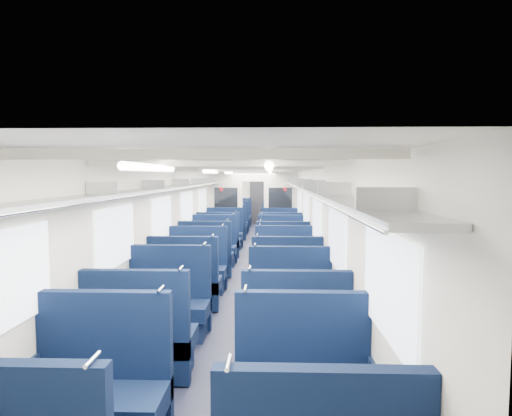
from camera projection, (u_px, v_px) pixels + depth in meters
The scene contains 39 objects.
floor at pixel (248, 264), 10.62m from camera, with size 2.80×18.00×0.01m, color black.
ceiling at pixel (248, 169), 10.44m from camera, with size 2.80×18.00×0.01m, color silver.
wall_left at pixel (191, 216), 10.58m from camera, with size 0.02×18.00×2.35m, color beige.
dado_left at pixel (192, 249), 10.64m from camera, with size 0.03×17.90×0.70m, color black.
wall_right at pixel (305, 217), 10.49m from camera, with size 0.02×18.00×2.35m, color beige.
dado_right at pixel (304, 250), 10.55m from camera, with size 0.03×17.90×0.70m, color black.
wall_far at pixel (258, 198), 19.50m from camera, with size 2.80×0.02×2.35m, color beige.
luggage_rack_left at pixel (198, 184), 10.51m from camera, with size 0.36×17.40×0.18m.
luggage_rack_right at pixel (297, 184), 10.43m from camera, with size 0.36×17.40×0.18m.
windows at pixel (247, 208), 10.06m from camera, with size 2.78×15.60×0.75m.
ceiling_fittings at pixel (247, 171), 10.19m from camera, with size 2.70×16.06×0.11m.
end_door at pixel (258, 202), 19.46m from camera, with size 0.75×0.06×2.00m, color black.
bulkhead at pixel (253, 205), 13.83m from camera, with size 2.80×0.10×2.35m.
seat_2 at pixel (99, 397), 3.49m from camera, with size 1.13×0.62×1.26m.
seat_3 at pixel (303, 398), 3.47m from camera, with size 1.13×0.62×1.26m.
seat_4 at pixel (141, 343), 4.60m from camera, with size 1.13×0.62×1.26m.
seat_5 at pixel (295, 344), 4.57m from camera, with size 1.13×0.62×1.26m.
seat_6 at pixel (168, 307), 5.85m from camera, with size 1.13×0.62×1.26m.
seat_7 at pixel (290, 310), 5.74m from camera, with size 1.13×0.62×1.26m.
seat_8 at pixel (185, 286), 7.00m from camera, with size 1.13×0.62×1.26m.
seat_9 at pixel (287, 286), 6.99m from camera, with size 1.13×0.62×1.26m.
seat_10 at pixel (197, 271), 8.07m from camera, with size 1.13×0.62×1.26m.
seat_11 at pixel (284, 270), 8.15m from camera, with size 1.13×0.62×1.26m.
seat_12 at pixel (206, 259), 9.28m from camera, with size 1.13×0.62×1.26m.
seat_13 at pixel (283, 259), 9.21m from camera, with size 1.13×0.62×1.26m.
seat_14 at pixel (214, 249), 10.47m from camera, with size 1.13×0.62×1.26m.
seat_15 at pixel (281, 250), 10.38m from camera, with size 1.13×0.62×1.26m.
seat_16 at pixel (218, 243), 11.47m from camera, with size 1.13×0.62×1.26m.
seat_17 at pixel (280, 243), 11.36m from camera, with size 1.13×0.62×1.26m.
seat_18 at pixel (224, 236), 12.80m from camera, with size 1.13×0.62×1.26m.
seat_19 at pixel (279, 236), 12.65m from camera, with size 1.13×0.62×1.26m.
seat_20 at pixel (230, 228), 14.61m from camera, with size 1.13×0.62×1.26m.
seat_21 at pixel (278, 228), 14.62m from camera, with size 1.13×0.62×1.26m.
seat_22 at pixel (233, 224), 15.80m from camera, with size 1.13×0.62×1.26m.
seat_23 at pixel (278, 225), 15.73m from camera, with size 1.13×0.62×1.26m.
seat_24 at pixel (235, 221), 16.96m from camera, with size 1.13×0.62×1.26m.
seat_25 at pixel (277, 221), 17.01m from camera, with size 1.13×0.62×1.26m.
seat_26 at pixel (238, 218), 18.26m from camera, with size 1.13×0.62×1.26m.
seat_27 at pixel (277, 218), 18.12m from camera, with size 1.13×0.62×1.26m.
Camera 1 is at (0.56, -10.47, 2.19)m, focal length 30.05 mm.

